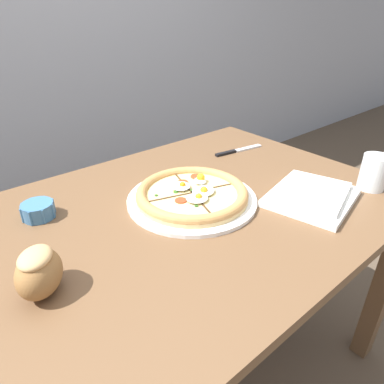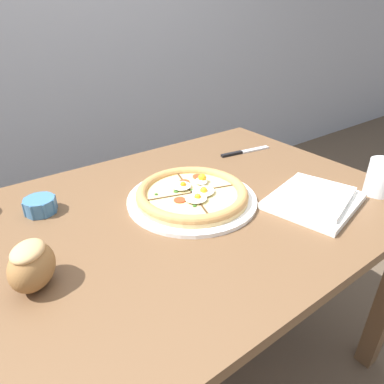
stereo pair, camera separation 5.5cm
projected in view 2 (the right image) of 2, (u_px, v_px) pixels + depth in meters
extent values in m
plane|color=brown|center=(183.00, 369.00, 1.31)|extent=(12.00, 12.00, 0.00)
cube|color=brown|center=(180.00, 213.00, 0.98)|extent=(1.31, 0.89, 0.03)
cube|color=brown|center=(235.00, 203.00, 1.74)|extent=(0.06, 0.06, 0.69)
cylinder|color=white|center=(192.00, 199.00, 1.01)|extent=(0.38, 0.38, 0.01)
cylinder|color=#DBB775|center=(192.00, 196.00, 1.00)|extent=(0.33, 0.33, 0.01)
cylinder|color=#E0CC84|center=(192.00, 193.00, 1.00)|extent=(0.28, 0.28, 0.00)
torus|color=tan|center=(192.00, 193.00, 1.00)|extent=(0.33, 0.33, 0.03)
cube|color=#472D19|center=(214.00, 189.00, 1.02)|extent=(0.13, 0.04, 0.00)
cube|color=#472D19|center=(184.00, 183.00, 1.05)|extent=(0.04, 0.13, 0.00)
cube|color=#472D19|center=(169.00, 197.00, 0.97)|extent=(0.13, 0.04, 0.00)
cube|color=#472D19|center=(200.00, 204.00, 0.94)|extent=(0.04, 0.13, 0.00)
cylinder|color=red|center=(179.00, 199.00, 0.96)|extent=(0.03, 0.03, 0.00)
cylinder|color=red|center=(198.00, 177.00, 1.09)|extent=(0.04, 0.04, 0.00)
cylinder|color=red|center=(184.00, 182.00, 1.05)|extent=(0.03, 0.03, 0.00)
ellipsoid|color=white|center=(181.00, 186.00, 1.02)|extent=(0.08, 0.08, 0.01)
sphere|color=orange|center=(183.00, 185.00, 1.01)|extent=(0.02, 0.02, 0.02)
ellipsoid|color=white|center=(201.00, 181.00, 1.05)|extent=(0.05, 0.06, 0.01)
sphere|color=#F4AD1E|center=(202.00, 178.00, 1.05)|extent=(0.03, 0.03, 0.03)
ellipsoid|color=white|center=(203.00, 191.00, 0.99)|extent=(0.09, 0.08, 0.01)
sphere|color=#F4AD1E|center=(204.00, 190.00, 0.98)|extent=(0.02, 0.02, 0.02)
ellipsoid|color=white|center=(196.00, 198.00, 0.95)|extent=(0.08, 0.07, 0.01)
sphere|color=#F4AD1E|center=(198.00, 197.00, 0.95)|extent=(0.02, 0.02, 0.02)
cylinder|color=#477A2D|center=(189.00, 197.00, 0.97)|extent=(0.02, 0.02, 0.00)
cylinder|color=#2D5B1E|center=(195.00, 206.00, 0.93)|extent=(0.01, 0.01, 0.00)
cylinder|color=#2D5B1E|center=(200.00, 187.00, 1.02)|extent=(0.01, 0.01, 0.00)
cylinder|color=#477A2D|center=(213.00, 189.00, 1.01)|extent=(0.01, 0.01, 0.00)
cylinder|color=#477A2D|center=(200.00, 183.00, 1.04)|extent=(0.01, 0.01, 0.00)
cylinder|color=#386B23|center=(176.00, 191.00, 1.00)|extent=(0.01, 0.01, 0.00)
cylinder|color=#386B23|center=(210.00, 188.00, 1.02)|extent=(0.01, 0.01, 0.00)
cylinder|color=#2D5B1E|center=(156.00, 194.00, 0.98)|extent=(0.01, 0.01, 0.00)
cylinder|color=#386B23|center=(193.00, 190.00, 1.01)|extent=(0.01, 0.01, 0.00)
cylinder|color=teal|center=(40.00, 205.00, 0.94)|extent=(0.08, 0.08, 0.04)
cylinder|color=beige|center=(40.00, 204.00, 0.94)|extent=(0.07, 0.07, 0.02)
cylinder|color=teal|center=(55.00, 201.00, 0.96)|extent=(0.01, 0.01, 0.04)
cylinder|color=teal|center=(48.00, 198.00, 0.98)|extent=(0.01, 0.01, 0.04)
cylinder|color=teal|center=(36.00, 199.00, 0.97)|extent=(0.01, 0.01, 0.04)
cylinder|color=teal|center=(26.00, 204.00, 0.95)|extent=(0.01, 0.01, 0.04)
cylinder|color=teal|center=(24.00, 210.00, 0.92)|extent=(0.01, 0.01, 0.04)
cylinder|color=teal|center=(32.00, 213.00, 0.91)|extent=(0.01, 0.01, 0.04)
cylinder|color=teal|center=(45.00, 212.00, 0.91)|extent=(0.01, 0.01, 0.04)
cylinder|color=teal|center=(54.00, 207.00, 0.94)|extent=(0.01, 0.01, 0.04)
cube|color=silver|center=(314.00, 201.00, 0.99)|extent=(0.30, 0.27, 0.02)
cube|color=silver|center=(315.00, 195.00, 0.98)|extent=(0.26, 0.24, 0.02)
ellipsoid|color=olive|center=(32.00, 267.00, 0.68)|extent=(0.14, 0.14, 0.09)
ellipsoid|color=tan|center=(28.00, 251.00, 0.66)|extent=(0.10, 0.10, 0.03)
cube|color=silver|center=(255.00, 150.00, 1.36)|extent=(0.13, 0.04, 0.01)
cube|color=black|center=(232.00, 154.00, 1.32)|extent=(0.09, 0.03, 0.01)
cylinder|color=white|center=(381.00, 177.00, 1.02)|extent=(0.08, 0.08, 0.11)
cylinder|color=silver|center=(379.00, 184.00, 1.03)|extent=(0.07, 0.07, 0.06)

